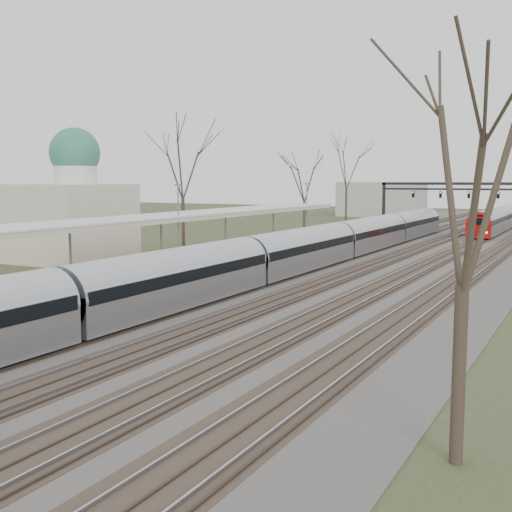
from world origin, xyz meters
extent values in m
cube|color=#474442|center=(0.00, 55.00, 0.05)|extent=(24.00, 160.00, 0.10)
cube|color=#4C3828|center=(-6.00, 55.00, 0.09)|extent=(2.60, 160.00, 0.06)
cube|color=gray|center=(-6.72, 55.00, 0.16)|extent=(0.07, 160.00, 0.12)
cube|color=gray|center=(-5.28, 55.00, 0.16)|extent=(0.07, 160.00, 0.12)
cube|color=#4C3828|center=(-2.50, 55.00, 0.09)|extent=(2.60, 160.00, 0.06)
cube|color=gray|center=(-3.22, 55.00, 0.16)|extent=(0.07, 160.00, 0.12)
cube|color=gray|center=(-1.78, 55.00, 0.16)|extent=(0.07, 160.00, 0.12)
cube|color=#4C3828|center=(1.00, 55.00, 0.09)|extent=(2.60, 160.00, 0.06)
cube|color=gray|center=(0.28, 55.00, 0.16)|extent=(0.07, 160.00, 0.12)
cube|color=gray|center=(1.72, 55.00, 0.16)|extent=(0.07, 160.00, 0.12)
cube|color=#4C3828|center=(4.50, 55.00, 0.09)|extent=(2.60, 160.00, 0.06)
cube|color=gray|center=(3.78, 55.00, 0.16)|extent=(0.07, 160.00, 0.12)
cube|color=gray|center=(5.22, 55.00, 0.16)|extent=(0.07, 160.00, 0.12)
cube|color=#4C3828|center=(8.00, 55.00, 0.09)|extent=(2.60, 160.00, 0.06)
cube|color=gray|center=(7.28, 55.00, 0.16)|extent=(0.07, 160.00, 0.12)
cube|color=gray|center=(8.72, 55.00, 0.16)|extent=(0.07, 160.00, 0.12)
cube|color=#9E9B93|center=(-9.05, 37.50, 0.50)|extent=(3.50, 69.00, 1.00)
cylinder|color=slate|center=(-9.05, 26.00, 2.50)|extent=(0.14, 0.14, 3.00)
cylinder|color=slate|center=(-9.05, 34.00, 2.50)|extent=(0.14, 0.14, 3.00)
cylinder|color=slate|center=(-9.05, 42.00, 2.50)|extent=(0.14, 0.14, 3.00)
cylinder|color=slate|center=(-9.05, 50.00, 2.50)|extent=(0.14, 0.14, 3.00)
cube|color=silver|center=(-9.05, 33.00, 4.05)|extent=(4.10, 50.00, 0.12)
cube|color=beige|center=(-9.05, 33.00, 3.88)|extent=(4.10, 50.00, 0.25)
cube|color=beige|center=(-22.00, 38.00, 3.00)|extent=(10.00, 8.00, 6.00)
cylinder|color=silver|center=(-20.00, 38.00, 7.20)|extent=(3.20, 3.20, 2.50)
sphere|color=#286652|center=(-20.00, 38.00, 8.40)|extent=(3.80, 3.80, 3.80)
cube|color=black|center=(-10.00, 85.00, 3.00)|extent=(0.35, 0.35, 6.00)
cube|color=black|center=(0.25, 85.00, 5.90)|extent=(21.00, 0.35, 0.35)
cube|color=black|center=(0.25, 85.00, 5.20)|extent=(21.00, 0.25, 0.25)
cube|color=black|center=(-6.00, 84.80, 4.50)|extent=(0.32, 0.22, 0.85)
sphere|color=#0CFF19|center=(-6.00, 84.66, 4.75)|extent=(0.16, 0.16, 0.16)
cube|color=black|center=(-2.50, 84.80, 4.50)|extent=(0.32, 0.22, 0.85)
sphere|color=#0CFF19|center=(-2.50, 84.66, 4.75)|extent=(0.16, 0.16, 0.16)
cube|color=black|center=(1.00, 84.80, 4.50)|extent=(0.32, 0.22, 0.85)
sphere|color=#0CFF19|center=(1.00, 84.66, 4.75)|extent=(0.16, 0.16, 0.16)
cube|color=black|center=(4.50, 84.80, 4.50)|extent=(0.32, 0.22, 0.85)
sphere|color=#0CFF19|center=(4.50, 84.66, 4.75)|extent=(0.16, 0.16, 0.16)
cylinder|color=#2D231C|center=(-17.00, 48.00, 2.48)|extent=(0.30, 0.30, 4.95)
cylinder|color=#2D231C|center=(13.00, 15.00, 2.02)|extent=(0.30, 0.30, 4.05)
cube|color=#9A9CA3|center=(-2.50, 41.07, 1.10)|extent=(2.55, 75.00, 1.60)
cylinder|color=#9A9CA3|center=(-2.50, 41.07, 1.75)|extent=(2.60, 74.70, 2.60)
cube|color=black|center=(-2.50, 41.07, 1.85)|extent=(2.62, 74.40, 0.55)
cube|color=black|center=(-2.50, 41.07, 0.17)|extent=(1.80, 74.00, 0.35)
cube|color=#AA0C09|center=(4.50, 70.78, 1.05)|extent=(2.55, 0.50, 1.50)
cylinder|color=#AA0C09|center=(4.50, 70.83, 1.75)|extent=(2.60, 0.60, 2.60)
cube|color=black|center=(4.50, 70.56, 2.05)|extent=(1.70, 0.12, 0.70)
sphere|color=white|center=(3.65, 70.58, 0.95)|extent=(0.22, 0.22, 0.22)
sphere|color=white|center=(5.35, 70.58, 0.95)|extent=(0.22, 0.22, 0.22)
camera|label=1|loc=(15.49, 0.93, 6.29)|focal=45.00mm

